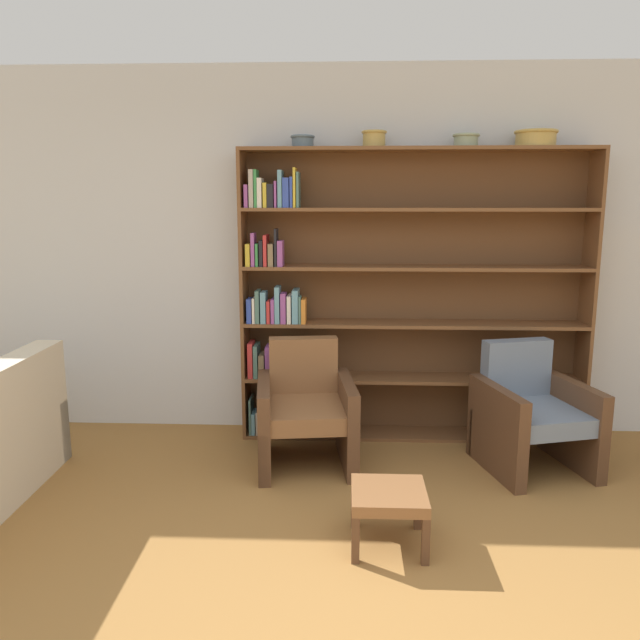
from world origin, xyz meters
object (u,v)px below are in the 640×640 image
bowl_copper (466,140)px  armchair_leather (305,410)px  footstool (389,499)px  bowl_brass (374,138)px  bowl_slate (536,138)px  armchair_cushioned (531,414)px  bookshelf (384,301)px  bowl_stoneware (303,141)px

bowl_copper → armchair_leather: bearing=-154.6°
footstool → bowl_brass: bearing=91.6°
bowl_slate → armchair_leather: 2.48m
bowl_copper → armchair_cushioned: 1.94m
bookshelf → armchair_leather: bookshelf is taller
bowl_stoneware → bowl_copper: size_ratio=0.92×
armchair_leather → footstool: size_ratio=2.14×
bowl_copper → armchair_leather: bowl_copper is taller
bowl_brass → footstool: bowl_brass is taller
bowl_slate → bowl_brass: bearing=180.0°
bowl_stoneware → armchair_leather: (0.05, -0.52, -1.82)m
armchair_leather → armchair_cushioned: same height
bowl_slate → armchair_cushioned: size_ratio=0.36×
bowl_copper → armchair_cushioned: bowl_copper is taller
bowl_brass → bowl_copper: bowl_brass is taller
armchair_leather → footstool: bearing=108.3°
bowl_stoneware → armchair_cushioned: size_ratio=0.21×
bowl_stoneware → armchair_cushioned: bowl_stoneware is taller
armchair_leather → bowl_slate: bearing=-169.1°
bowl_brass → armchair_cushioned: bowl_brass is taller
bowl_slate → footstool: 2.72m
bowl_slate → bowl_copper: bearing=180.0°
bowl_stoneware → bowl_brass: bearing=0.0°
bookshelf → armchair_cushioned: 1.30m
armchair_leather → bowl_stoneware: bearing=-92.2°
bowl_brass → armchair_leather: (-0.46, -0.52, -1.84)m
footstool → bowl_stoneware: bearing=109.3°
bowl_stoneware → bowl_slate: bearing=0.0°
bowl_slate → armchair_cushioned: bowl_slate is taller
armchair_leather → armchair_cushioned: size_ratio=1.00×
bookshelf → bowl_brass: (-0.09, -0.02, 1.17)m
bookshelf → bowl_stoneware: (-0.60, -0.02, 1.15)m
bowl_stoneware → footstool: 2.55m
bowl_stoneware → footstool: bowl_stoneware is taller
bowl_slate → armchair_leather: bowl_slate is taller
bookshelf → bowl_slate: bowl_slate is taller
bowl_copper → bowl_slate: 0.48m
bowl_stoneware → bowl_slate: 1.63m
bowl_slate → armchair_cushioned: (-0.06, -0.52, -1.83)m
bowl_slate → bowl_stoneware: bearing=180.0°
bowl_copper → bookshelf: bearing=177.4°
bookshelf → armchair_cushioned: (0.97, -0.55, -0.67)m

